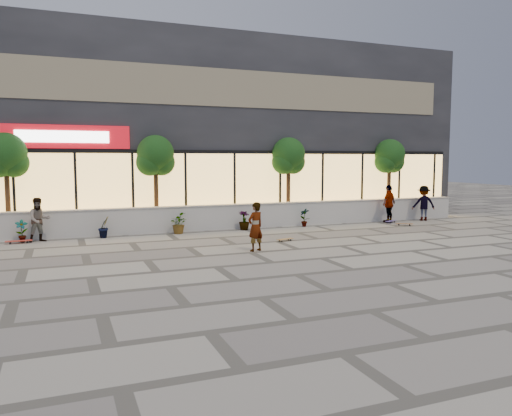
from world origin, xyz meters
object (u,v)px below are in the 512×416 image
object	(u,v)px
tree_midwest	(156,158)
skateboard_left	(19,241)
skater_right_near	(389,204)
skateboard_right_near	(404,224)
tree_east	(390,158)
skater_left	(39,220)
skateboard_right_far	(391,221)
tree_mideast	(288,158)
skater_center	(255,227)
tree_west	(6,158)
skateboard_center	(285,239)
skater_right_far	(424,203)

from	to	relation	value
tree_midwest	skateboard_left	world-z (taller)	tree_midwest
tree_midwest	skater_right_near	bearing A→B (deg)	-7.59
skater_right_near	skateboard_right_near	size ratio (longest dim) A/B	2.36
tree_east	skater_left	bearing A→B (deg)	-174.97
tree_midwest	skater_left	world-z (taller)	tree_midwest
skateboard_right_near	skateboard_right_far	bearing A→B (deg)	120.27
tree_midwest	tree_mideast	size ratio (longest dim) A/B	1.00
skateboard_left	skateboard_right_far	xyz separation A→B (m)	(15.62, -0.04, -0.00)
tree_east	skater_center	world-z (taller)	tree_east
tree_west	skateboard_right_near	size ratio (longest dim) A/B	5.29
tree_mideast	tree_midwest	bearing A→B (deg)	180.00
skateboard_right_near	skateboard_center	bearing A→B (deg)	-132.35
skater_center	tree_midwest	bearing A→B (deg)	-91.00
tree_midwest	skater_right_near	size ratio (longest dim) A/B	2.24
tree_midwest	skateboard_center	xyz separation A→B (m)	(3.79, -4.44, -2.92)
skater_center	skateboard_right_far	xyz separation A→B (m)	(8.44, 4.33, -0.70)
skateboard_left	tree_mideast	bearing A→B (deg)	5.13
skater_center	skater_right_near	world-z (taller)	skater_right_near
skater_left	skater_right_near	xyz separation A→B (m)	(14.91, 0.00, 0.08)
tree_east	skater_right_near	distance (m)	2.72
skateboard_center	skateboard_left	distance (m)	9.36
tree_mideast	skateboard_right_near	distance (m)	5.93
skater_left	skateboard_left	world-z (taller)	skater_left
skateboard_center	skateboard_right_far	distance (m)	7.33
skater_right_near	skateboard_left	bearing A→B (deg)	-25.81
skater_left	skater_right_near	distance (m)	14.91
skateboard_right_near	skateboard_right_far	xyz separation A→B (m)	(0.03, 1.00, 0.01)
tree_midwest	tree_mideast	xyz separation A→B (m)	(6.00, 0.00, 0.00)
skater_right_far	skateboard_left	world-z (taller)	skater_right_far
skateboard_left	tree_east	bearing A→B (deg)	2.60
skater_center	skateboard_right_near	distance (m)	9.07
tree_midwest	skateboard_right_far	size ratio (longest dim) A/B	4.70
skateboard_right_far	skateboard_center	bearing A→B (deg)	173.57
skateboard_right_near	skateboard_right_far	distance (m)	1.00
tree_east	skateboard_right_far	xyz separation A→B (m)	(-0.97, -1.54, -2.90)
tree_mideast	skater_center	distance (m)	7.39
tree_west	skateboard_right_near	xyz separation A→B (m)	(16.00, -2.54, -2.91)
skateboard_center	skateboard_right_far	xyz separation A→B (m)	(6.73, 2.90, 0.02)
skateboard_left	skater_center	bearing A→B (deg)	-33.91
skateboard_center	tree_midwest	bearing A→B (deg)	113.30
tree_west	skater_center	size ratio (longest dim) A/B	2.48
tree_west	skater_right_near	bearing A→B (deg)	-5.00
skateboard_right_near	skater_right_far	bearing A→B (deg)	61.66
tree_west	skateboard_center	bearing A→B (deg)	-25.55
tree_mideast	skateboard_right_near	bearing A→B (deg)	-29.49
tree_midwest	tree_mideast	bearing A→B (deg)	0.00
tree_east	skater_left	size ratio (longest dim) A/B	2.48
tree_midwest	tree_east	xyz separation A→B (m)	(11.50, 0.00, 0.00)
tree_mideast	skateboard_right_far	distance (m)	5.59
skateboard_left	skater_right_near	bearing A→B (deg)	-2.20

